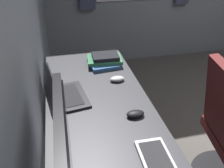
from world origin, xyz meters
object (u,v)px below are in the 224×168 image
at_px(book_stack_near, 104,60).
at_px(laptop_leftmost, 62,93).
at_px(drawer_pedestal, 95,141).
at_px(mouse_main, 135,114).
at_px(mouse_spare, 117,79).

bearing_deg(book_stack_near, laptop_leftmost, 139.68).
bearing_deg(laptop_leftmost, drawer_pedestal, -97.52).
height_order(mouse_main, book_stack_near, book_stack_near).
distance_m(mouse_main, book_stack_near, 0.68).
xyz_separation_m(drawer_pedestal, mouse_main, (-0.24, -0.21, 0.40)).
height_order(drawer_pedestal, mouse_main, mouse_main).
relative_size(laptop_leftmost, book_stack_near, 1.20).
bearing_deg(mouse_main, mouse_spare, 0.72).
distance_m(laptop_leftmost, book_stack_near, 0.54).
xyz_separation_m(mouse_spare, book_stack_near, (0.28, 0.04, 0.02)).
bearing_deg(laptop_leftmost, mouse_main, -124.36).
relative_size(drawer_pedestal, laptop_leftmost, 2.01).
xyz_separation_m(laptop_leftmost, mouse_main, (-0.27, -0.39, -0.03)).
xyz_separation_m(drawer_pedestal, book_stack_near, (0.44, -0.17, 0.42)).
height_order(laptop_leftmost, mouse_spare, laptop_leftmost).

